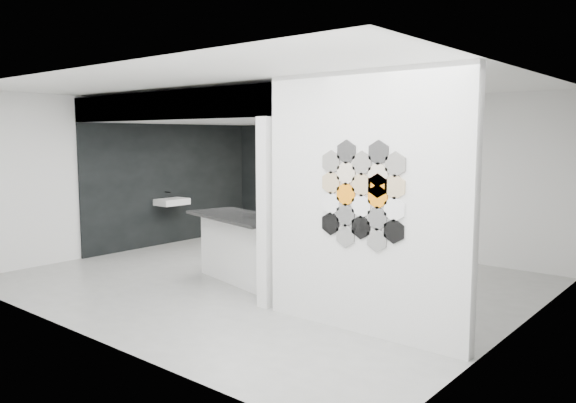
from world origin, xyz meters
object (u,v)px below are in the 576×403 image
(partition_panel, at_px, (364,204))
(utensil_cup, at_px, (295,173))
(glass_vase, at_px, (380,176))
(bottle_dark, at_px, (300,171))
(kitchen_island, at_px, (246,247))
(stockpot, at_px, (280,170))
(kettle, at_px, (363,175))
(glass_bowl, at_px, (380,177))
(wall_basin, at_px, (172,202))

(partition_panel, relative_size, utensil_cup, 31.44)
(glass_vase, xyz_separation_m, bottle_dark, (-1.85, 0.00, 0.01))
(kitchen_island, distance_m, bottle_dark, 3.56)
(bottle_dark, bearing_deg, kitchen_island, -65.00)
(stockpot, bearing_deg, kettle, 0.00)
(partition_panel, distance_m, glass_vase, 4.39)
(kitchen_island, distance_m, glass_bowl, 3.26)
(utensil_cup, bearing_deg, kitchen_island, -62.98)
(glass_vase, bearing_deg, kitchen_island, -97.25)
(kitchen_island, height_order, utensil_cup, kitchen_island)
(stockpot, bearing_deg, glass_bowl, 0.00)
(stockpot, bearing_deg, partition_panel, -40.85)
(partition_panel, bearing_deg, kitchen_island, 163.18)
(glass_vase, bearing_deg, bottle_dark, 180.00)
(glass_bowl, bearing_deg, bottle_dark, 180.00)
(glass_vase, height_order, utensil_cup, glass_vase)
(partition_panel, bearing_deg, glass_bowl, 118.23)
(bottle_dark, bearing_deg, utensil_cup, 180.00)
(kitchen_island, distance_m, utensil_cup, 3.60)
(wall_basin, height_order, stockpot, stockpot)
(wall_basin, xyz_separation_m, bottle_dark, (1.54, 2.07, 0.56))
(kettle, xyz_separation_m, glass_bowl, (0.35, 0.00, -0.01))
(partition_panel, relative_size, glass_bowl, 17.61)
(wall_basin, bearing_deg, utensil_cup, 55.79)
(glass_bowl, bearing_deg, kettle, 180.00)
(wall_basin, distance_m, kettle, 3.71)
(partition_panel, bearing_deg, utensil_cup, 136.42)
(kitchen_island, xyz_separation_m, kettle, (0.04, 3.12, 0.88))
(partition_panel, distance_m, kitchen_island, 2.73)
(kitchen_island, height_order, stockpot, stockpot)
(partition_panel, distance_m, wall_basin, 5.78)
(wall_basin, relative_size, stockpot, 2.80)
(stockpot, bearing_deg, utensil_cup, 0.00)
(stockpot, bearing_deg, glass_vase, 0.00)
(kitchen_island, relative_size, glass_vase, 13.14)
(glass_bowl, height_order, glass_vase, glass_vase)
(stockpot, height_order, utensil_cup, stockpot)
(partition_panel, distance_m, glass_bowl, 4.39)
(glass_bowl, height_order, bottle_dark, bottle_dark)
(glass_vase, height_order, bottle_dark, bottle_dark)
(glass_vase, relative_size, utensil_cup, 1.70)
(bottle_dark, bearing_deg, glass_bowl, 0.00)
(stockpot, relative_size, glass_bowl, 1.35)
(wall_basin, relative_size, glass_vase, 3.96)
(glass_bowl, distance_m, bottle_dark, 1.85)
(stockpot, height_order, glass_vase, stockpot)
(kettle, bearing_deg, kitchen_island, -110.30)
(partition_panel, height_order, stockpot, partition_panel)
(partition_panel, relative_size, kitchen_island, 1.41)
(partition_panel, height_order, glass_vase, partition_panel)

